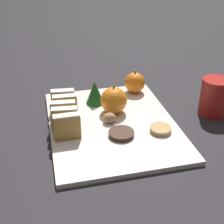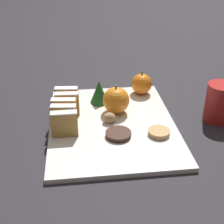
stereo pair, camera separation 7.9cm
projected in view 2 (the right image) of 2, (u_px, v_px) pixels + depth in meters
ground_plane at (112, 126)px, 0.81m from camera, size 6.00×6.00×0.00m
serving_platter at (112, 124)px, 0.81m from camera, size 0.32×0.40×0.01m
stollen_slice_front at (64, 124)px, 0.74m from camera, size 0.06×0.02×0.06m
stollen_slice_second at (64, 117)px, 0.77m from camera, size 0.06×0.03×0.06m
stollen_slice_third at (64, 110)px, 0.79m from camera, size 0.06×0.03×0.06m
stollen_slice_fourth at (67, 104)px, 0.82m from camera, size 0.06×0.02×0.06m
stollen_slice_fifth at (67, 98)px, 0.85m from camera, size 0.06×0.03×0.06m
orange_near at (142, 84)px, 0.94m from camera, size 0.06×0.06×0.07m
orange_far at (116, 100)px, 0.83m from camera, size 0.07×0.07×0.08m
walnut at (110, 119)px, 0.79m from camera, size 0.03×0.03×0.03m
chocolate_cookie at (118, 134)px, 0.75m from camera, size 0.06×0.06×0.01m
gingerbread_cookie at (159, 132)px, 0.75m from camera, size 0.05×0.05×0.01m
evergreen_sprig at (99, 92)px, 0.88m from camera, size 0.05×0.05×0.07m
coffee_mug at (221, 103)px, 0.81m from camera, size 0.11×0.07×0.10m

